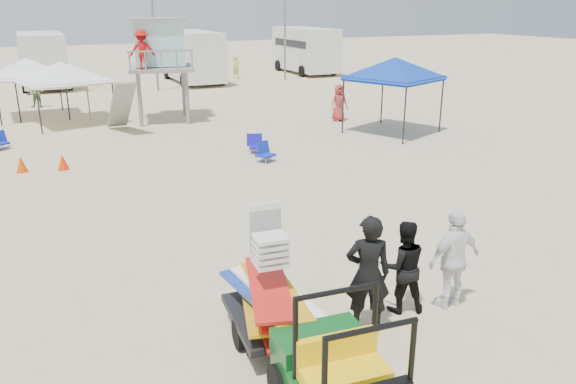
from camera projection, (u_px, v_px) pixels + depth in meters
name	position (u px, v px, depth m)	size (l,w,h in m)	color
ground	(337.00, 326.00, 9.05)	(140.00, 140.00, 0.00)	beige
utility_cart	(350.00, 384.00, 6.38)	(1.35, 2.43, 1.78)	#0B4917
surf_trailer	(271.00, 295.00, 8.40)	(1.30, 2.21, 1.97)	black
man_left	(368.00, 274.00, 8.69)	(0.70, 0.46, 1.93)	black
man_mid	(403.00, 267.00, 9.29)	(0.78, 0.61, 1.61)	black
man_right	(454.00, 259.00, 9.39)	(1.03, 0.43, 1.76)	white
lifeguard_tower	(157.00, 47.00, 23.93)	(3.12, 3.12, 4.28)	gray
canopy_blue	(395.00, 61.00, 21.71)	(3.87, 3.87, 3.38)	black
canopy_white_a	(61.00, 65.00, 23.61)	(3.92, 3.92, 3.03)	black
canopy_white_c	(26.00, 61.00, 24.83)	(3.02, 3.02, 3.07)	black
umbrella_b	(89.00, 102.00, 24.47)	(1.85, 1.88, 1.69)	gold
cone_near	(21.00, 164.00, 17.28)	(0.34, 0.34, 0.50)	#D64706
cone_far	(63.00, 162.00, 17.52)	(0.34, 0.34, 0.50)	red
beach_chair_b	(264.00, 152.00, 18.47)	(0.71, 0.79, 0.64)	#0F28A5
beach_chair_c	(256.00, 143.00, 19.56)	(0.68, 0.74, 0.64)	#170FA9
rv_mid_left	(42.00, 58.00, 34.41)	(2.65, 6.50, 3.25)	silver
rv_mid_right	(192.00, 54.00, 36.68)	(2.64, 7.00, 3.25)	silver
rv_far_right	(305.00, 48.00, 41.54)	(2.64, 6.60, 3.25)	silver
light_pole_left	(153.00, 21.00, 32.21)	(0.14, 0.14, 8.00)	slate
light_pole_right	(285.00, 19.00, 37.07)	(0.14, 0.14, 8.00)	slate
distant_beachgoers	(64.00, 107.00, 23.33)	(19.11, 16.33, 1.84)	#BDE054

